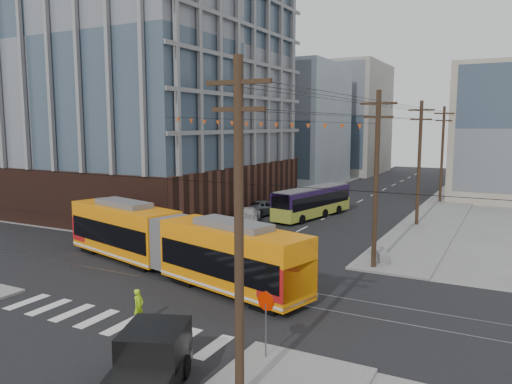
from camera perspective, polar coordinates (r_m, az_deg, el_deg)
ground at (r=26.52m, az=-11.77°, el=-12.16°), size 160.00×160.00×0.00m
office_building at (r=57.02m, az=-14.74°, el=12.85°), size 30.00×25.00×28.60m
bg_bldg_nw_near at (r=78.46m, az=2.73°, el=7.74°), size 18.00×16.00×18.00m
bg_bldg_nw_far at (r=96.00m, az=9.46°, el=8.23°), size 16.00×18.00×20.00m
utility_pole_near at (r=15.55m, az=-1.96°, el=-5.09°), size 0.30×0.30×11.00m
utility_pole_far at (r=75.64m, az=21.93°, el=4.54°), size 0.30×0.30×11.00m
streetcar at (r=30.57m, az=-9.54°, el=-5.76°), size 19.55×7.74×3.76m
city_bus at (r=48.61m, az=6.47°, el=-1.15°), size 4.33×10.86×3.01m
pickup_truck at (r=17.24m, az=-13.19°, el=-19.98°), size 4.09×6.19×1.98m
parked_car_silver at (r=41.20m, az=-3.58°, el=-3.74°), size 1.78×4.76×1.55m
parked_car_white at (r=45.84m, az=-0.97°, el=-2.61°), size 3.76×5.44×1.46m
parked_car_grey at (r=49.99m, az=1.15°, el=-1.76°), size 4.08×5.72×1.45m
pedestrian at (r=23.74m, az=-13.28°, el=-12.59°), size 0.43×0.61×1.58m
stop_sign at (r=19.58m, az=1.13°, el=-15.33°), size 0.91×0.91×2.57m
jersey_barrier at (r=34.59m, az=13.96°, el=-6.86°), size 2.26×3.86×0.76m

